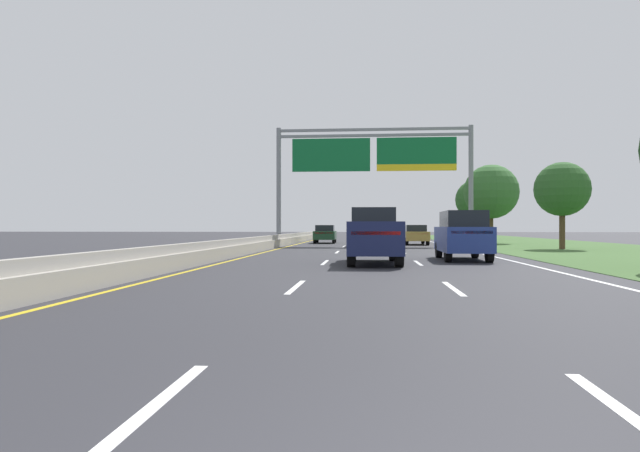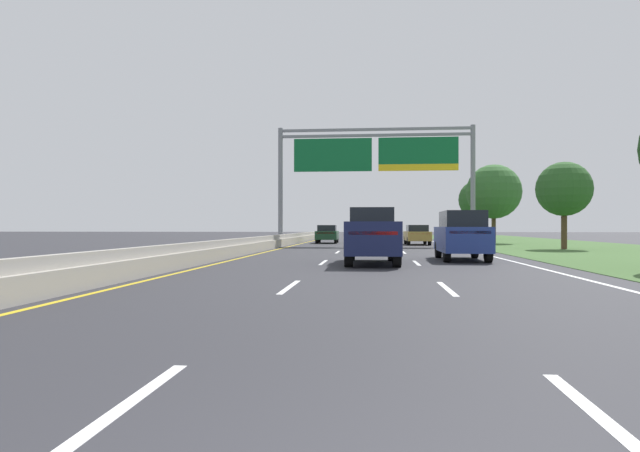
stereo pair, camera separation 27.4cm
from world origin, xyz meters
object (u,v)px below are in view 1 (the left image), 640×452
overhead_sign_gantry (373,160)px  roadside_tree_far (491,192)px  car_darkgreen_left_lane_sedan (325,234)px  roadside_tree_distant (475,200)px  car_gold_right_lane_sedan (415,234)px  car_white_centre_lane_suv (366,231)px  pickup_truck_navy (374,236)px  car_blue_right_lane_suv (462,235)px  roadside_tree_mid (562,189)px

overhead_sign_gantry → roadside_tree_far: (10.14, 6.02, -2.09)m
car_darkgreen_left_lane_sedan → roadside_tree_distant: size_ratio=0.65×
car_gold_right_lane_sedan → car_white_centre_lane_suv: bearing=131.2°
pickup_truck_navy → car_white_centre_lane_suv: (-0.34, 19.33, 0.02)m
overhead_sign_gantry → roadside_tree_distant: overhead_sign_gantry is taller
overhead_sign_gantry → roadside_tree_far: 11.97m
car_gold_right_lane_sedan → roadside_tree_far: (6.79, 3.90, 3.61)m
car_blue_right_lane_suv → car_darkgreen_left_lane_sedan: bearing=18.9°
roadside_tree_far → car_white_centre_lane_suv: bearing=-145.0°
pickup_truck_navy → car_gold_right_lane_sedan: 23.18m
car_gold_right_lane_sedan → roadside_tree_distant: (8.54, 20.05, 3.71)m
car_white_centre_lane_suv → roadside_tree_far: (10.68, 7.47, 3.33)m
pickup_truck_navy → roadside_tree_distant: size_ratio=0.80×
overhead_sign_gantry → car_gold_right_lane_sedan: (3.34, 2.12, -5.70)m
roadside_tree_far → pickup_truck_navy: bearing=-111.1°
car_white_centre_lane_suv → car_gold_right_lane_sedan: 5.28m
car_gold_right_lane_sedan → car_darkgreen_left_lane_sedan: bearing=64.1°
car_white_centre_lane_suv → car_blue_right_lane_suv: (4.19, -16.69, 0.00)m
pickup_truck_navy → roadside_tree_far: 28.93m
car_white_centre_lane_suv → roadside_tree_distant: (12.42, 23.62, 3.43)m
overhead_sign_gantry → roadside_tree_mid: (11.89, -6.18, -2.71)m
car_white_centre_lane_suv → pickup_truck_navy: bearing=-179.3°
pickup_truck_navy → roadside_tree_far: bearing=-22.0°
pickup_truck_navy → car_darkgreen_left_lane_sedan: (-3.94, 26.30, -0.26)m
roadside_tree_far → car_darkgreen_left_lane_sedan: bearing=-178.0°
car_white_centre_lane_suv → car_darkgreen_left_lane_sedan: (-3.60, 6.97, -0.28)m
roadside_tree_mid → roadside_tree_distant: 28.36m
pickup_truck_navy → roadside_tree_far: (10.34, 26.81, 3.36)m
overhead_sign_gantry → car_white_centre_lane_suv: 5.64m
car_white_centre_lane_suv → car_darkgreen_left_lane_sedan: bearing=27.0°
roadside_tree_mid → roadside_tree_distant: roadside_tree_distant is taller
roadside_tree_mid → roadside_tree_far: 12.34m
car_darkgreen_left_lane_sedan → car_gold_right_lane_sedan: same height
car_gold_right_lane_sedan → car_blue_right_lane_suv: bearing=179.4°
roadside_tree_distant → overhead_sign_gantry: bearing=-118.2°
roadside_tree_far → overhead_sign_gantry: bearing=-149.3°
car_gold_right_lane_sedan → roadside_tree_far: roadside_tree_far is taller
car_darkgreen_left_lane_sedan → overhead_sign_gantry: bearing=-144.2°
car_darkgreen_left_lane_sedan → car_gold_right_lane_sedan: bearing=-115.5°
car_white_centre_lane_suv → roadside_tree_mid: roadside_tree_mid is taller
overhead_sign_gantry → car_white_centre_lane_suv: (-0.54, -1.45, -5.42)m
pickup_truck_navy → car_blue_right_lane_suv: pickup_truck_navy is taller
pickup_truck_navy → car_gold_right_lane_sedan: (3.54, 22.90, -0.26)m
car_white_centre_lane_suv → roadside_tree_distant: roadside_tree_distant is taller
overhead_sign_gantry → roadside_tree_far: overhead_sign_gantry is taller
car_blue_right_lane_suv → roadside_tree_mid: 14.78m
pickup_truck_navy → roadside_tree_distant: bearing=-16.6°
car_gold_right_lane_sedan → roadside_tree_mid: size_ratio=0.80×
car_blue_right_lane_suv → car_white_centre_lane_suv: bearing=14.7°
car_darkgreen_left_lane_sedan → roadside_tree_far: bearing=-89.0°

